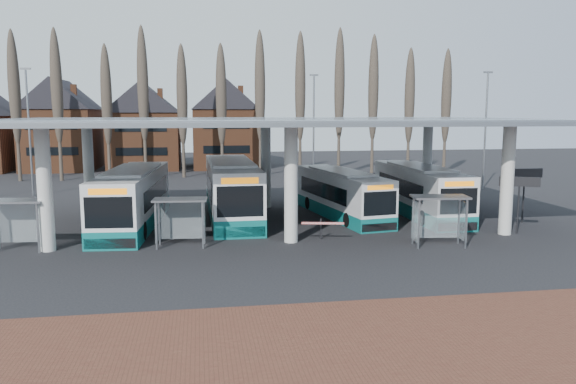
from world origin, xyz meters
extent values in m
plane|color=black|center=(0.00, 0.00, 0.00)|extent=(140.00, 140.00, 0.00)
cube|color=#563122|center=(0.00, -12.00, 0.01)|extent=(70.00, 10.00, 0.03)
cylinder|color=silver|center=(-12.00, 2.50, 3.00)|extent=(0.70, 0.70, 6.00)
cylinder|color=silver|center=(-12.00, 13.50, 3.00)|extent=(0.70, 0.70, 6.00)
cylinder|color=silver|center=(0.00, 2.50, 3.00)|extent=(0.70, 0.70, 6.00)
cylinder|color=silver|center=(0.00, 13.50, 3.00)|extent=(0.70, 0.70, 6.00)
cylinder|color=silver|center=(12.00, 2.50, 3.00)|extent=(0.70, 0.70, 6.00)
cylinder|color=silver|center=(12.00, 13.50, 3.00)|extent=(0.70, 0.70, 6.00)
cube|color=gray|center=(0.00, 8.00, 6.25)|extent=(32.00, 16.00, 0.12)
cube|color=silver|center=(0.00, 8.00, 6.32)|extent=(31.50, 15.50, 0.04)
cone|color=#473D33|center=(-22.00, 33.00, 7.25)|extent=(0.36, 0.36, 14.50)
ellipsoid|color=#473D33|center=(-22.00, 33.00, 8.99)|extent=(1.10, 1.10, 11.02)
cone|color=#473D33|center=(-18.00, 33.00, 7.25)|extent=(0.36, 0.36, 14.50)
ellipsoid|color=#473D33|center=(-18.00, 33.00, 8.99)|extent=(1.10, 1.10, 11.02)
cone|color=#473D33|center=(-14.00, 33.00, 7.25)|extent=(0.36, 0.36, 14.50)
ellipsoid|color=#473D33|center=(-14.00, 33.00, 8.99)|extent=(1.10, 1.10, 11.02)
cone|color=#473D33|center=(-10.00, 33.00, 7.25)|extent=(0.36, 0.36, 14.50)
ellipsoid|color=#473D33|center=(-10.00, 33.00, 8.99)|extent=(1.10, 1.10, 11.02)
cone|color=#473D33|center=(-6.00, 33.00, 7.25)|extent=(0.36, 0.36, 14.50)
ellipsoid|color=#473D33|center=(-6.00, 33.00, 8.99)|extent=(1.10, 1.10, 11.02)
cone|color=#473D33|center=(-2.00, 33.00, 7.25)|extent=(0.36, 0.36, 14.50)
ellipsoid|color=#473D33|center=(-2.00, 33.00, 8.99)|extent=(1.10, 1.10, 11.02)
cone|color=#473D33|center=(2.00, 33.00, 7.25)|extent=(0.36, 0.36, 14.50)
ellipsoid|color=#473D33|center=(2.00, 33.00, 8.99)|extent=(1.10, 1.10, 11.02)
cone|color=#473D33|center=(6.00, 33.00, 7.25)|extent=(0.36, 0.36, 14.50)
ellipsoid|color=#473D33|center=(6.00, 33.00, 8.99)|extent=(1.10, 1.10, 11.02)
cone|color=#473D33|center=(10.00, 33.00, 7.25)|extent=(0.36, 0.36, 14.50)
ellipsoid|color=#473D33|center=(10.00, 33.00, 8.99)|extent=(1.10, 1.10, 11.02)
cone|color=#473D33|center=(14.00, 33.00, 7.25)|extent=(0.36, 0.36, 14.50)
ellipsoid|color=#473D33|center=(14.00, 33.00, 8.99)|extent=(1.10, 1.10, 11.02)
cone|color=#473D33|center=(18.00, 33.00, 7.25)|extent=(0.36, 0.36, 14.50)
ellipsoid|color=#473D33|center=(18.00, 33.00, 8.99)|extent=(1.10, 1.10, 11.02)
cone|color=#473D33|center=(22.00, 33.00, 7.25)|extent=(0.36, 0.36, 14.50)
ellipsoid|color=#473D33|center=(22.00, 33.00, 8.99)|extent=(1.10, 1.10, 11.02)
cube|color=brown|center=(-20.50, 44.00, 3.50)|extent=(8.00, 10.00, 7.00)
pyramid|color=black|center=(-20.50, 44.00, 10.50)|extent=(8.30, 10.30, 3.50)
cube|color=brown|center=(-11.00, 44.00, 3.50)|extent=(8.00, 10.00, 7.00)
pyramid|color=black|center=(-11.00, 44.00, 10.50)|extent=(8.30, 10.30, 3.50)
cube|color=brown|center=(-1.50, 44.00, 3.50)|extent=(8.00, 10.00, 7.00)
pyramid|color=black|center=(-1.50, 44.00, 10.50)|extent=(8.30, 10.30, 3.50)
cylinder|color=slate|center=(-18.00, 22.00, 5.00)|extent=(0.16, 0.16, 10.00)
cube|color=slate|center=(-18.00, 22.00, 10.10)|extent=(0.80, 0.15, 0.15)
cylinder|color=slate|center=(6.00, 26.00, 5.00)|extent=(0.16, 0.16, 10.00)
cube|color=slate|center=(6.00, 26.00, 10.10)|extent=(0.80, 0.15, 0.15)
cylinder|color=slate|center=(20.00, 20.00, 5.00)|extent=(0.16, 0.16, 10.00)
cube|color=slate|center=(20.00, 20.00, 10.10)|extent=(0.80, 0.15, 0.15)
cube|color=white|center=(-8.56, 8.10, 1.84)|extent=(3.51, 12.46, 2.87)
cube|color=#0C615F|center=(-8.56, 8.10, 0.46)|extent=(3.53, 12.48, 0.92)
cube|color=white|center=(-8.56, 8.10, 3.33)|extent=(2.89, 7.53, 0.18)
cube|color=black|center=(-8.52, 8.61, 1.95)|extent=(3.30, 9.03, 1.13)
cube|color=black|center=(-9.01, 1.99, 1.90)|extent=(2.30, 0.23, 1.54)
cube|color=black|center=(-8.11, 14.21, 1.95)|extent=(2.22, 0.22, 1.23)
cube|color=orange|center=(-9.01, 1.99, 2.92)|extent=(1.83, 0.19, 0.31)
cube|color=black|center=(-9.01, 2.00, 0.36)|extent=(2.48, 0.26, 0.51)
cylinder|color=black|center=(-10.03, 4.30, 0.49)|extent=(0.36, 1.00, 0.98)
cylinder|color=black|center=(-7.67, 4.13, 0.49)|extent=(0.36, 1.00, 0.98)
cylinder|color=black|center=(-9.48, 11.76, 0.49)|extent=(0.36, 1.00, 0.98)
cylinder|color=black|center=(-7.12, 11.59, 0.49)|extent=(0.36, 1.00, 0.98)
cube|color=white|center=(-2.63, 10.13, 1.98)|extent=(2.98, 13.23, 3.08)
cube|color=#0C615F|center=(-2.63, 10.13, 0.49)|extent=(3.00, 13.25, 0.99)
cube|color=white|center=(-2.63, 10.13, 3.57)|extent=(2.63, 7.95, 0.20)
cube|color=black|center=(-2.64, 10.68, 2.09)|extent=(2.97, 9.54, 1.21)
cube|color=black|center=(-2.55, 3.55, 2.03)|extent=(2.47, 0.10, 1.65)
cube|color=black|center=(-2.72, 16.70, 2.09)|extent=(2.38, 0.10, 1.32)
cube|color=orange|center=(-2.55, 3.55, 3.13)|extent=(1.96, 0.08, 0.33)
cube|color=black|center=(-2.55, 3.56, 0.38)|extent=(2.66, 0.12, 0.55)
cylinder|color=black|center=(-3.85, 5.93, 0.53)|extent=(0.32, 1.06, 1.06)
cylinder|color=black|center=(-1.31, 5.96, 0.53)|extent=(0.32, 1.06, 1.06)
cylinder|color=black|center=(-3.96, 13.96, 0.53)|extent=(0.32, 1.06, 1.06)
cylinder|color=black|center=(-1.42, 13.99, 0.53)|extent=(0.32, 1.06, 1.06)
cube|color=white|center=(4.39, 9.25, 1.62)|extent=(4.02, 11.03, 2.52)
cube|color=#0C615F|center=(4.39, 9.25, 0.41)|extent=(4.05, 11.05, 0.81)
cube|color=white|center=(4.39, 9.25, 2.93)|extent=(3.09, 6.73, 0.16)
cube|color=black|center=(4.31, 9.69, 1.71)|extent=(3.57, 8.05, 0.99)
cube|color=black|center=(5.26, 3.94, 1.67)|extent=(2.00, 0.38, 1.35)
cube|color=black|center=(3.51, 14.56, 1.71)|extent=(1.93, 0.37, 1.08)
cube|color=orange|center=(5.26, 3.94, 2.57)|extent=(1.59, 0.31, 0.27)
cube|color=black|center=(5.26, 3.95, 0.32)|extent=(2.16, 0.43, 0.45)
cylinder|color=black|center=(3.92, 5.71, 0.43)|extent=(0.39, 0.89, 0.86)
cylinder|color=black|center=(5.97, 6.04, 0.43)|extent=(0.39, 0.89, 0.86)
cylinder|color=black|center=(2.85, 12.19, 0.43)|extent=(0.39, 0.89, 0.86)
cylinder|color=black|center=(4.90, 12.53, 0.43)|extent=(0.39, 0.89, 0.86)
cube|color=white|center=(9.65, 9.08, 1.74)|extent=(2.58, 11.65, 2.71)
cube|color=#0C615F|center=(9.65, 9.08, 0.44)|extent=(2.60, 11.67, 0.87)
cube|color=white|center=(9.65, 9.08, 3.15)|extent=(2.29, 7.00, 0.17)
cube|color=black|center=(9.66, 9.56, 1.84)|extent=(2.59, 8.40, 1.07)
cube|color=black|center=(9.60, 3.28, 1.79)|extent=(2.18, 0.08, 1.45)
cube|color=black|center=(9.70, 14.87, 1.84)|extent=(2.10, 0.08, 1.16)
cube|color=orange|center=(9.60, 3.28, 2.76)|extent=(1.73, 0.06, 0.29)
cube|color=black|center=(9.60, 3.29, 0.34)|extent=(2.35, 0.10, 0.48)
cylinder|color=black|center=(8.50, 5.40, 0.47)|extent=(0.28, 0.93, 0.93)
cylinder|color=black|center=(10.74, 5.38, 0.47)|extent=(0.28, 0.93, 0.93)
cylinder|color=black|center=(8.56, 12.48, 0.47)|extent=(0.28, 0.93, 0.93)
cylinder|color=black|center=(10.80, 12.46, 0.47)|extent=(0.28, 0.93, 0.93)
cube|color=gray|center=(-12.32, 2.11, 1.21)|extent=(0.08, 0.08, 2.42)
cube|color=gray|center=(-12.22, 3.17, 1.21)|extent=(0.08, 0.08, 2.42)
cube|color=gray|center=(-13.42, 2.74, 2.47)|extent=(2.82, 1.60, 0.10)
cube|color=silver|center=(-13.37, 3.32, 1.26)|extent=(2.32, 0.25, 1.93)
cube|color=silver|center=(-12.22, 2.63, 1.26)|extent=(0.14, 1.06, 1.93)
cube|color=gray|center=(-6.79, 1.91, 1.18)|extent=(0.08, 0.08, 2.35)
cube|color=gray|center=(-4.54, 1.73, 1.18)|extent=(0.08, 0.08, 2.35)
cube|color=gray|center=(-6.71, 2.94, 1.18)|extent=(0.08, 0.08, 2.35)
cube|color=gray|center=(-4.46, 2.76, 1.18)|extent=(0.08, 0.08, 2.35)
cube|color=gray|center=(-5.62, 2.33, 2.40)|extent=(2.73, 1.52, 0.09)
cube|color=silver|center=(-5.58, 2.90, 1.22)|extent=(2.25, 0.22, 1.88)
cube|color=silver|center=(-6.80, 2.43, 1.22)|extent=(0.12, 1.03, 1.88)
cube|color=silver|center=(-4.45, 2.24, 1.22)|extent=(0.12, 1.03, 1.88)
cube|color=gray|center=(5.97, 0.04, 1.23)|extent=(0.09, 0.09, 2.46)
cube|color=gray|center=(8.32, -0.25, 1.23)|extent=(0.09, 0.09, 2.46)
cube|color=gray|center=(6.10, 1.11, 1.23)|extent=(0.09, 0.09, 2.46)
cube|color=gray|center=(8.45, 0.82, 1.23)|extent=(0.09, 0.09, 2.46)
cube|color=gray|center=(7.21, 0.43, 2.51)|extent=(2.91, 1.70, 0.10)
cube|color=silver|center=(7.28, 1.02, 1.28)|extent=(2.35, 0.33, 1.97)
cube|color=silver|center=(5.99, 0.58, 1.28)|extent=(0.17, 1.08, 1.97)
cube|color=silver|center=(8.43, 0.28, 1.28)|extent=(0.17, 1.08, 1.97)
cylinder|color=black|center=(12.78, 2.57, 1.55)|extent=(0.10, 0.10, 3.10)
cube|color=black|center=(12.78, 2.57, 2.91)|extent=(1.99, 0.99, 0.53)
cylinder|color=black|center=(14.86, 5.43, 1.62)|extent=(0.10, 0.10, 3.24)
cube|color=black|center=(14.86, 5.43, 3.04)|extent=(2.23, 0.17, 0.56)
cube|color=black|center=(1.67, 2.90, 0.56)|extent=(0.08, 0.08, 1.11)
cube|color=red|center=(1.67, 2.40, 0.96)|extent=(2.20, 0.54, 0.10)
camera|label=1|loc=(-4.62, -25.69, 6.70)|focal=35.00mm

